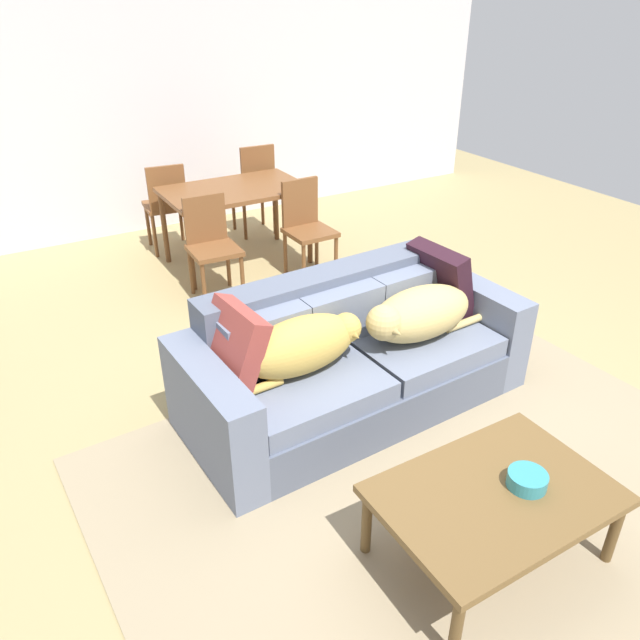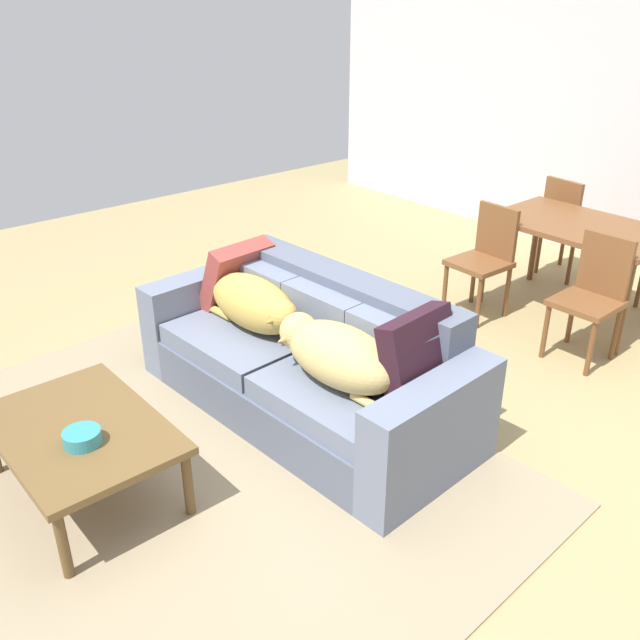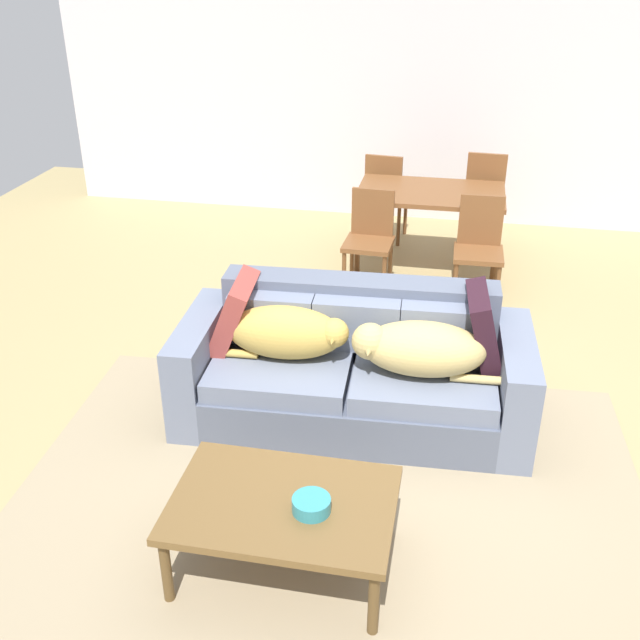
% 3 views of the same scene
% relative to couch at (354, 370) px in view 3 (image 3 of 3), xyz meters
% --- Properties ---
extents(ground_plane, '(10.00, 10.00, 0.00)m').
position_rel_couch_xyz_m(ground_plane, '(0.23, -0.13, -0.32)').
color(ground_plane, tan).
extents(back_partition, '(8.00, 0.12, 2.70)m').
position_rel_couch_xyz_m(back_partition, '(0.23, 3.87, 1.03)').
color(back_partition, silver).
rests_on(back_partition, ground).
extents(area_rug, '(3.58, 2.93, 0.01)m').
position_rel_couch_xyz_m(area_rug, '(0.00, -0.93, -0.31)').
color(area_rug, gray).
rests_on(area_rug, ground).
extents(couch, '(2.21, 1.03, 0.82)m').
position_rel_couch_xyz_m(couch, '(0.00, 0.00, 0.00)').
color(couch, '#545C6D').
rests_on(couch, ground).
extents(dog_on_left_cushion, '(0.88, 0.35, 0.34)m').
position_rel_couch_xyz_m(dog_on_left_cushion, '(-0.40, -0.11, 0.28)').
color(dog_on_left_cushion, gold).
rests_on(dog_on_left_cushion, couch).
extents(dog_on_right_cushion, '(0.92, 0.41, 0.32)m').
position_rel_couch_xyz_m(dog_on_right_cushion, '(0.40, -0.14, 0.28)').
color(dog_on_right_cushion, tan).
rests_on(dog_on_right_cushion, couch).
extents(throw_pillow_by_left_arm, '(0.32, 0.48, 0.47)m').
position_rel_couch_xyz_m(throw_pillow_by_left_arm, '(-0.78, 0.02, 0.32)').
color(throw_pillow_by_left_arm, brown).
rests_on(throw_pillow_by_left_arm, couch).
extents(throw_pillow_by_right_arm, '(0.27, 0.49, 0.49)m').
position_rel_couch_xyz_m(throw_pillow_by_right_arm, '(0.78, 0.09, 0.33)').
color(throw_pillow_by_right_arm, black).
rests_on(throw_pillow_by_right_arm, couch).
extents(coffee_table, '(1.05, 0.72, 0.41)m').
position_rel_couch_xyz_m(coffee_table, '(-0.12, -1.38, 0.05)').
color(coffee_table, brown).
rests_on(coffee_table, ground).
extents(bowl_on_coffee_table, '(0.18, 0.18, 0.07)m').
position_rel_couch_xyz_m(bowl_on_coffee_table, '(0.02, -1.42, 0.13)').
color(bowl_on_coffee_table, teal).
rests_on(bowl_on_coffee_table, coffee_table).
extents(dining_table, '(1.29, 0.81, 0.74)m').
position_rel_couch_xyz_m(dining_table, '(0.30, 2.45, 0.35)').
color(dining_table, brown).
rests_on(dining_table, ground).
extents(dining_chair_near_left, '(0.42, 0.42, 0.86)m').
position_rel_couch_xyz_m(dining_chair_near_left, '(-0.16, 1.91, 0.17)').
color(dining_chair_near_left, brown).
rests_on(dining_chair_near_left, ground).
extents(dining_chair_near_right, '(0.41, 0.41, 0.87)m').
position_rel_couch_xyz_m(dining_chair_near_right, '(0.75, 1.90, 0.16)').
color(dining_chair_near_right, brown).
rests_on(dining_chair_near_right, ground).
extents(dining_chair_far_left, '(0.44, 0.44, 0.89)m').
position_rel_couch_xyz_m(dining_chair_far_left, '(-0.17, 3.07, 0.19)').
color(dining_chair_far_left, brown).
rests_on(dining_chair_far_left, ground).
extents(dining_chair_far_right, '(0.42, 0.42, 0.97)m').
position_rel_couch_xyz_m(dining_chair_far_right, '(0.78, 3.05, 0.21)').
color(dining_chair_far_right, brown).
rests_on(dining_chair_far_right, ground).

